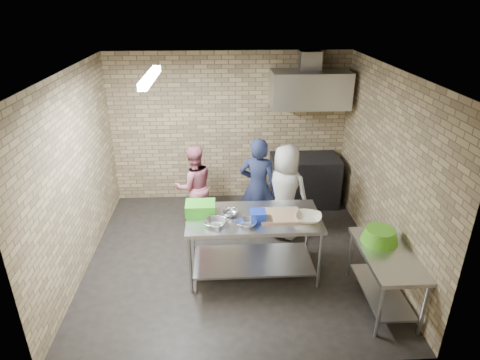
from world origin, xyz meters
The scene contains 26 objects.
floor centered at (0.00, 0.00, 0.00)m, with size 4.20×4.20×0.00m, color black.
ceiling centered at (0.00, 0.00, 2.70)m, with size 4.20×4.20×0.00m, color black.
back_wall centered at (0.00, 2.00, 1.35)m, with size 4.20×0.06×2.70m, color tan.
front_wall centered at (0.00, -2.00, 1.35)m, with size 4.20×0.06×2.70m, color tan.
left_wall centered at (-2.10, 0.00, 1.35)m, with size 0.06×4.00×2.70m, color tan.
right_wall centered at (2.10, 0.00, 1.35)m, with size 0.06×4.00×2.70m, color tan.
prep_table centered at (0.25, -0.38, 0.44)m, with size 1.76×0.88×0.88m, color silver.
side_counter centered at (1.80, -1.10, 0.38)m, with size 0.60×1.20×0.75m, color silver.
stove centered at (1.35, 1.65, 0.45)m, with size 1.20×0.70×0.90m, color black.
range_hood centered at (1.35, 1.70, 2.10)m, with size 1.30×0.60×0.60m, color silver.
hood_duct centered at (1.35, 1.85, 2.55)m, with size 0.35×0.30×0.30m, color #A5A8AD.
wall_shelf centered at (1.65, 1.89, 1.92)m, with size 0.80×0.20×0.04m, color #3F2B19.
fluorescent_fixture centered at (-1.00, 0.00, 2.64)m, with size 0.10×1.25×0.08m, color white.
green_crate centered at (-0.45, -0.26, 0.96)m, with size 0.39×0.29×0.16m, color green.
blue_tub centered at (0.30, -0.48, 0.95)m, with size 0.20×0.20×0.13m, color #1A39C3.
cutting_board centered at (0.60, -0.40, 0.90)m, with size 0.54×0.41×0.03m, color tan.
mixing_bowl_a centered at (-0.25, -0.58, 0.92)m, with size 0.28×0.28×0.07m, color silver.
mixing_bowl_b centered at (-0.05, -0.33, 0.91)m, with size 0.21×0.21×0.07m, color silver.
mixing_bowl_c centered at (0.15, -0.60, 0.91)m, with size 0.25×0.25×0.06m, color silver.
ceramic_bowl centered at (0.95, -0.53, 0.92)m, with size 0.34×0.34×0.08m, color beige.
green_basin centered at (1.78, -0.85, 0.83)m, with size 0.46×0.46×0.17m, color #59C626, non-canonical shape.
bottle_red centered at (1.40, 1.89, 2.03)m, with size 0.07×0.07×0.18m, color #B22619.
bottle_green centered at (1.80, 1.89, 2.02)m, with size 0.06×0.06×0.15m, color green.
man_navy centered at (0.40, 0.66, 0.81)m, with size 0.59×0.39×1.61m, color #141633.
woman_pink centered at (-0.61, 1.00, 0.69)m, with size 0.67×0.52×1.38m, color #C7697A.
woman_white centered at (0.82, 0.55, 0.76)m, with size 0.75×0.49×1.53m, color silver.
Camera 1 is at (-0.18, -5.09, 3.57)m, focal length 30.77 mm.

